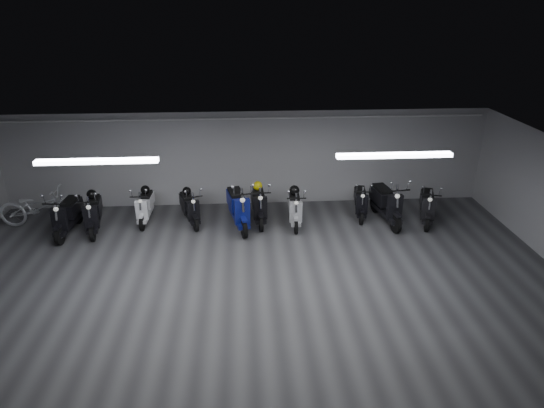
{
  "coord_description": "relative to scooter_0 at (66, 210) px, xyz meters",
  "views": [
    {
      "loc": [
        -0.1,
        -7.98,
        5.69
      ],
      "look_at": [
        0.57,
        2.5,
        1.05
      ],
      "focal_mm": 30.77,
      "sensor_mm": 36.0,
      "label": 1
    }
  ],
  "objects": [
    {
      "name": "scooter_3",
      "position": [
        3.12,
        0.43,
        -0.08
      ],
      "size": [
        1.05,
        1.7,
        1.2
      ],
      "primitive_type": null,
      "rotation": [
        0.0,
        0.0,
        0.34
      ],
      "color": "black",
      "rests_on": "floor"
    },
    {
      "name": "fluor_strip_left",
      "position": [
        1.72,
        -2.31,
        2.06
      ],
      "size": [
        2.4,
        0.18,
        0.08
      ],
      "primitive_type": "cube",
      "color": "white",
      "rests_on": "ceiling"
    },
    {
      "name": "floor",
      "position": [
        4.72,
        -3.31,
        -0.69
      ],
      "size": [
        14.0,
        10.0,
        0.01
      ],
      "primitive_type": "cube",
      "color": "#3D3D40",
      "rests_on": "ground"
    },
    {
      "name": "scooter_4",
      "position": [
        4.45,
        0.12,
        0.06
      ],
      "size": [
        1.06,
        2.09,
        1.49
      ],
      "primitive_type": null,
      "rotation": [
        0.0,
        0.0,
        0.21
      ],
      "color": "navy",
      "rests_on": "floor"
    },
    {
      "name": "scooter_2",
      "position": [
        1.89,
        0.59,
        -0.09
      ],
      "size": [
        0.56,
        1.61,
        1.19
      ],
      "primitive_type": null,
      "rotation": [
        0.0,
        0.0,
        -0.02
      ],
      "color": "white",
      "rests_on": "floor"
    },
    {
      "name": "helmet_0",
      "position": [
        5.98,
        0.4,
        0.22
      ],
      "size": [
        0.28,
        0.28,
        0.28
      ],
      "primitive_type": "sphere",
      "color": "black",
      "rests_on": "scooter_6"
    },
    {
      "name": "scooter_1",
      "position": [
        0.63,
        0.12,
        -0.02
      ],
      "size": [
        0.88,
        1.85,
        1.32
      ],
      "primitive_type": null,
      "rotation": [
        0.0,
        0.0,
        0.17
      ],
      "color": "black",
      "rests_on": "floor"
    },
    {
      "name": "fluor_strip_right",
      "position": [
        7.72,
        -2.31,
        2.06
      ],
      "size": [
        2.4,
        0.18,
        0.08
      ],
      "primitive_type": "cube",
      "color": "white",
      "rests_on": "ceiling"
    },
    {
      "name": "helmet_4",
      "position": [
        0.59,
        0.36,
        0.27
      ],
      "size": [
        0.26,
        0.26,
        0.26
      ],
      "primitive_type": "sphere",
      "color": "black",
      "rests_on": "scooter_1"
    },
    {
      "name": "ceiling",
      "position": [
        4.72,
        -3.31,
        2.12
      ],
      "size": [
        14.0,
        10.0,
        0.01
      ],
      "primitive_type": "cube",
      "color": "gray",
      "rests_on": "ground"
    },
    {
      "name": "helmet_2",
      "position": [
        1.89,
        0.81,
        0.18
      ],
      "size": [
        0.25,
        0.25,
        0.25
      ],
      "primitive_type": "sphere",
      "color": "black",
      "rests_on": "scooter_2"
    },
    {
      "name": "scooter_5",
      "position": [
        5.01,
        0.4,
        -0.01
      ],
      "size": [
        0.7,
        1.85,
        1.35
      ],
      "primitive_type": null,
      "rotation": [
        0.0,
        0.0,
        0.05
      ],
      "color": "black",
      "rests_on": "floor"
    },
    {
      "name": "bicycle",
      "position": [
        -0.94,
        0.51,
        -0.02
      ],
      "size": [
        2.08,
        0.77,
        1.33
      ],
      "primitive_type": "imported",
      "rotation": [
        0.0,
        0.0,
        1.55
      ],
      "color": "silver",
      "rests_on": "floor"
    },
    {
      "name": "scooter_6",
      "position": [
        5.98,
        0.17,
        -0.07
      ],
      "size": [
        0.62,
        1.68,
        1.24
      ],
      "primitive_type": null,
      "rotation": [
        0.0,
        0.0,
        -0.04
      ],
      "color": "#B7B8BB",
      "rests_on": "floor"
    },
    {
      "name": "scooter_7",
      "position": [
        7.89,
        0.57,
        -0.09
      ],
      "size": [
        0.77,
        1.65,
        1.18
      ],
      "primitive_type": null,
      "rotation": [
        0.0,
        0.0,
        -0.16
      ],
      "color": "black",
      "rests_on": "floor"
    },
    {
      "name": "helmet_1",
      "position": [
        4.99,
        0.65,
        0.28
      ],
      "size": [
        0.26,
        0.26,
        0.26
      ],
      "primitive_type": "sphere",
      "color": "yellow",
      "rests_on": "scooter_5"
    },
    {
      "name": "scooter_0",
      "position": [
        0.0,
        0.0,
        0.0
      ],
      "size": [
        0.72,
        1.87,
        1.37
      ],
      "primitive_type": null,
      "rotation": [
        0.0,
        0.0,
        -0.06
      ],
      "color": "black",
      "rests_on": "floor"
    },
    {
      "name": "conduit",
      "position": [
        4.72,
        1.61,
        1.94
      ],
      "size": [
        13.6,
        0.05,
        0.05
      ],
      "primitive_type": "cylinder",
      "rotation": [
        0.0,
        1.57,
        0.0
      ],
      "color": "white",
      "rests_on": "back_wall"
    },
    {
      "name": "helmet_3",
      "position": [
        3.05,
        0.64,
        0.18
      ],
      "size": [
        0.24,
        0.24,
        0.24
      ],
      "primitive_type": "sphere",
      "color": "black",
      "rests_on": "scooter_3"
    },
    {
      "name": "scooter_9",
      "position": [
        9.61,
        0.06,
        -0.04
      ],
      "size": [
        1.08,
        1.83,
        1.29
      ],
      "primitive_type": null,
      "rotation": [
        0.0,
        0.0,
        -0.31
      ],
      "color": "black",
      "rests_on": "floor"
    },
    {
      "name": "back_wall",
      "position": [
        4.72,
        1.7,
        0.72
      ],
      "size": [
        14.0,
        0.01,
        2.8
      ],
      "primitive_type": "cube",
      "color": "#A7A7AA",
      "rests_on": "ground"
    },
    {
      "name": "scooter_8",
      "position": [
        8.49,
        0.15,
        0.05
      ],
      "size": [
        0.94,
        2.05,
        1.47
      ],
      "primitive_type": null,
      "rotation": [
        0.0,
        0.0,
        0.15
      ],
      "color": "black",
      "rests_on": "floor"
    }
  ]
}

